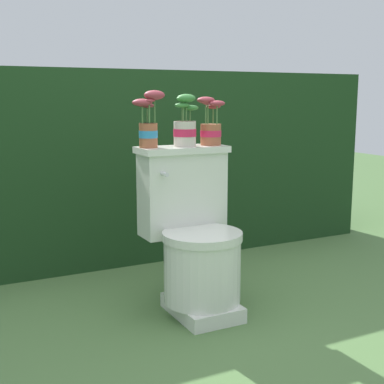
{
  "coord_description": "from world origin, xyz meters",
  "views": [
    {
      "loc": [
        -1.02,
        -2.04,
        1.0
      ],
      "look_at": [
        0.07,
        0.13,
        0.56
      ],
      "focal_mm": 50.0,
      "sensor_mm": 36.0,
      "label": 1
    }
  ],
  "objects_px": {
    "potted_plant_midleft": "(185,126)",
    "toilet": "(194,240)",
    "potted_plant_left": "(149,122)",
    "potted_plant_middle": "(211,126)"
  },
  "relations": [
    {
      "from": "potted_plant_midleft",
      "to": "toilet",
      "type": "bearing_deg",
      "value": -94.54
    },
    {
      "from": "potted_plant_left",
      "to": "potted_plant_middle",
      "type": "xyz_separation_m",
      "value": [
        0.32,
        -0.01,
        -0.03
      ]
    },
    {
      "from": "toilet",
      "to": "potted_plant_middle",
      "type": "bearing_deg",
      "value": 39.07
    },
    {
      "from": "toilet",
      "to": "potted_plant_middle",
      "type": "distance_m",
      "value": 0.55
    },
    {
      "from": "potted_plant_left",
      "to": "potted_plant_middle",
      "type": "distance_m",
      "value": 0.32
    },
    {
      "from": "potted_plant_midleft",
      "to": "potted_plant_middle",
      "type": "relative_size",
      "value": 1.05
    },
    {
      "from": "toilet",
      "to": "potted_plant_left",
      "type": "relative_size",
      "value": 2.93
    },
    {
      "from": "toilet",
      "to": "potted_plant_midleft",
      "type": "distance_m",
      "value": 0.53
    },
    {
      "from": "toilet",
      "to": "potted_plant_middle",
      "type": "height_order",
      "value": "potted_plant_middle"
    },
    {
      "from": "potted_plant_left",
      "to": "potted_plant_midleft",
      "type": "relative_size",
      "value": 1.07
    }
  ]
}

